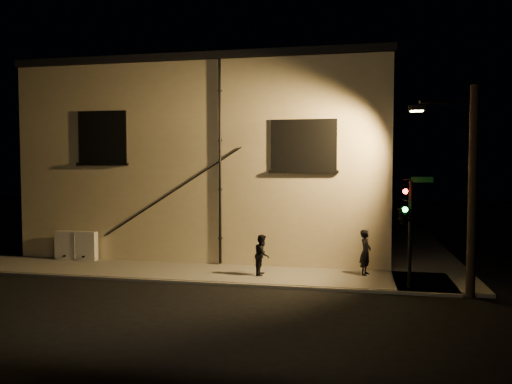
% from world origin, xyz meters
% --- Properties ---
extents(ground, '(90.00, 90.00, 0.00)m').
position_xyz_m(ground, '(0.00, 0.00, 0.00)').
color(ground, black).
extents(sidewalk, '(21.00, 16.00, 0.12)m').
position_xyz_m(sidewalk, '(1.22, 4.39, 0.06)').
color(sidewalk, slate).
rests_on(sidewalk, ground).
extents(building, '(16.20, 12.23, 8.80)m').
position_xyz_m(building, '(-3.00, 8.99, 4.40)').
color(building, beige).
rests_on(building, ground).
extents(utility_cabinet, '(1.88, 0.32, 1.24)m').
position_xyz_m(utility_cabinet, '(-8.17, 2.70, 0.74)').
color(utility_cabinet, white).
rests_on(utility_cabinet, sidewalk).
extents(pedestrian_a, '(0.56, 0.70, 1.68)m').
position_xyz_m(pedestrian_a, '(4.01, 2.13, 0.96)').
color(pedestrian_a, black).
rests_on(pedestrian_a, sidewalk).
extents(pedestrian_b, '(0.58, 0.74, 1.50)m').
position_xyz_m(pedestrian_b, '(0.24, 1.38, 0.87)').
color(pedestrian_b, black).
rests_on(pedestrian_b, sidewalk).
extents(traffic_signal, '(1.21, 2.16, 3.69)m').
position_xyz_m(traffic_signal, '(5.21, 0.31, 2.61)').
color(traffic_signal, black).
rests_on(traffic_signal, sidewalk).
extents(streetlamp_pole, '(2.01, 1.38, 6.69)m').
position_xyz_m(streetlamp_pole, '(7.12, 0.09, 3.59)').
color(streetlamp_pole, black).
rests_on(streetlamp_pole, ground).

